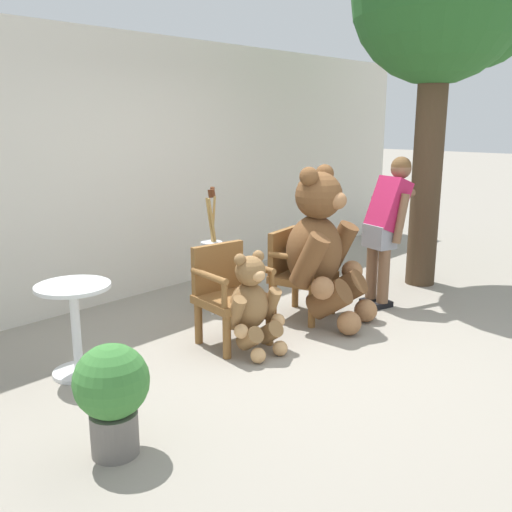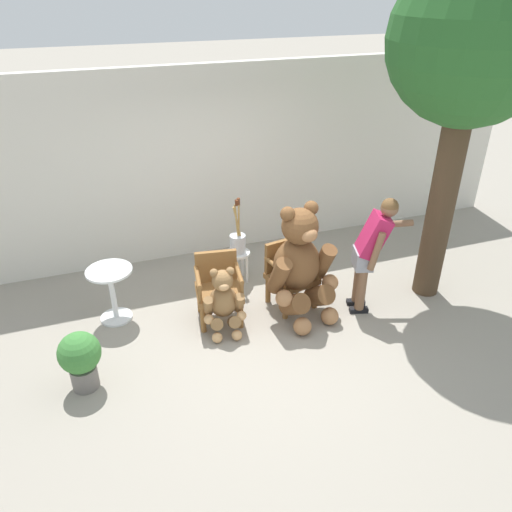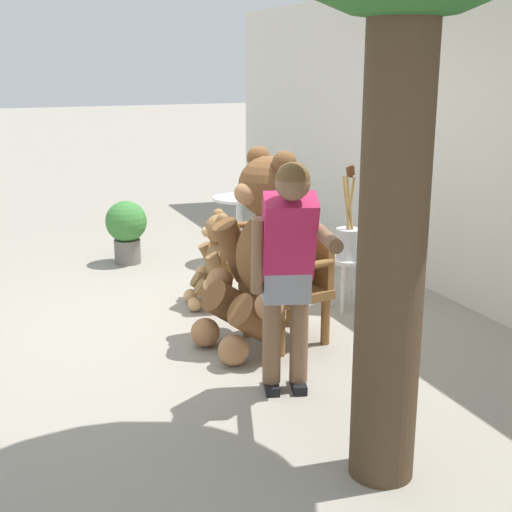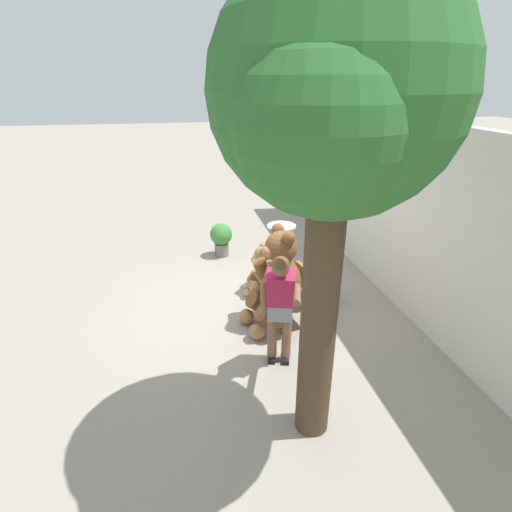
% 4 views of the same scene
% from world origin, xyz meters
% --- Properties ---
extents(ground_plane, '(60.00, 60.00, 0.00)m').
position_xyz_m(ground_plane, '(0.00, 0.00, 0.00)').
color(ground_plane, gray).
extents(back_wall, '(10.00, 0.16, 2.80)m').
position_xyz_m(back_wall, '(0.00, 2.40, 1.40)').
color(back_wall, silver).
rests_on(back_wall, ground).
extents(wooden_chair_left, '(0.63, 0.60, 0.86)m').
position_xyz_m(wooden_chair_left, '(-0.48, 0.57, 0.46)').
color(wooden_chair_left, brown).
rests_on(wooden_chair_left, ground).
extents(wooden_chair_right, '(0.65, 0.62, 0.86)m').
position_xyz_m(wooden_chair_right, '(0.48, 0.57, 0.46)').
color(wooden_chair_right, brown).
rests_on(wooden_chair_right, ground).
extents(teddy_bear_large, '(0.93, 0.93, 1.50)m').
position_xyz_m(teddy_bear_large, '(0.50, 0.31, 0.74)').
color(teddy_bear_large, brown).
rests_on(teddy_bear_large, ground).
extents(teddy_bear_small, '(0.53, 0.52, 0.86)m').
position_xyz_m(teddy_bear_small, '(-0.49, 0.29, 0.42)').
color(teddy_bear_small, olive).
rests_on(teddy_bear_small, ground).
extents(person_visitor, '(0.82, 0.48, 1.55)m').
position_xyz_m(person_visitor, '(1.37, 0.12, 0.92)').
color(person_visitor, black).
rests_on(person_visitor, ground).
extents(white_stool, '(0.34, 0.34, 0.46)m').
position_xyz_m(white_stool, '(0.01, 1.32, 0.36)').
color(white_stool, white).
rests_on(white_stool, ground).
extents(brush_bucket, '(0.22, 0.22, 0.81)m').
position_xyz_m(brush_bucket, '(0.01, 1.32, 0.63)').
color(brush_bucket, silver).
rests_on(brush_bucket, white_stool).
extents(round_side_table, '(0.56, 0.56, 0.72)m').
position_xyz_m(round_side_table, '(-1.73, 0.97, 0.45)').
color(round_side_table, silver).
rests_on(round_side_table, ground).
extents(patio_tree, '(1.98, 1.88, 4.16)m').
position_xyz_m(patio_tree, '(2.46, 0.16, 3.12)').
color(patio_tree, '#473523').
rests_on(patio_tree, ground).
extents(potted_plant, '(0.44, 0.44, 0.68)m').
position_xyz_m(potted_plant, '(-2.16, -0.16, 0.40)').
color(potted_plant, slate).
rests_on(potted_plant, ground).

